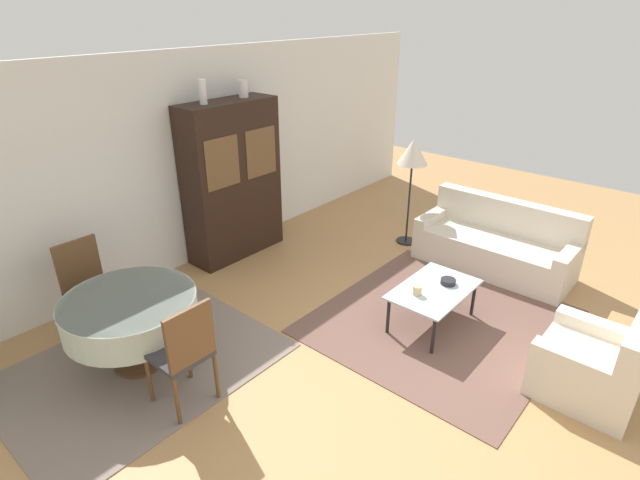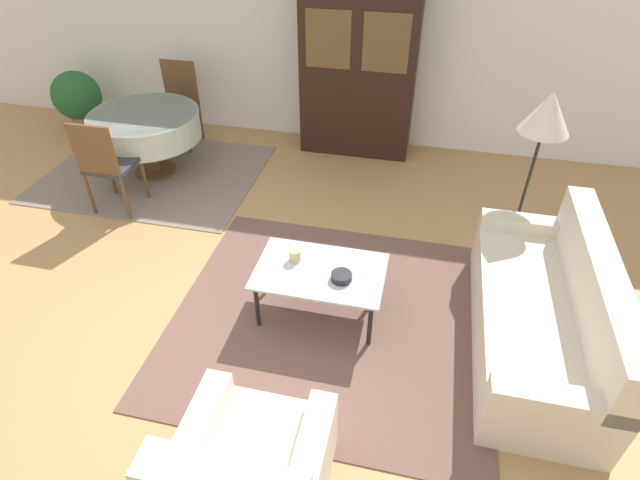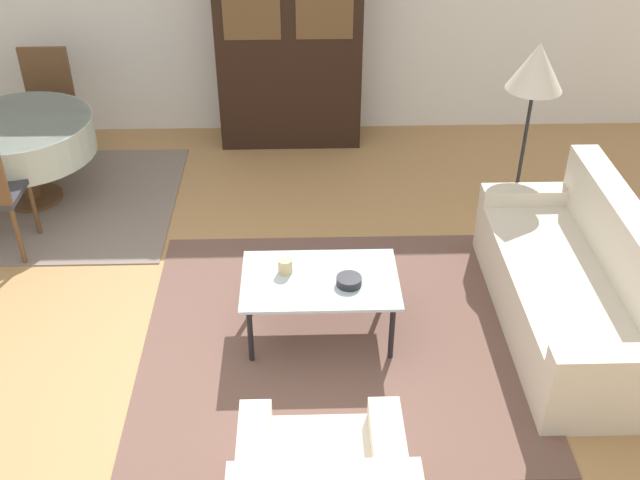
{
  "view_description": "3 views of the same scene",
  "coord_description": "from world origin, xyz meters",
  "px_view_note": "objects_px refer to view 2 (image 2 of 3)",
  "views": [
    {
      "loc": [
        -3.34,
        -1.64,
        3.17
      ],
      "look_at": [
        0.2,
        1.4,
        0.95
      ],
      "focal_mm": 28.0,
      "sensor_mm": 36.0,
      "label": 1
    },
    {
      "loc": [
        1.53,
        -2.46,
        3.02
      ],
      "look_at": [
        0.88,
        0.4,
        0.75
      ],
      "focal_mm": 28.0,
      "sensor_mm": 36.0,
      "label": 2
    },
    {
      "loc": [
        0.77,
        -3.44,
        3.34
      ],
      "look_at": [
        0.88,
        0.4,
        0.75
      ],
      "focal_mm": 42.0,
      "sensor_mm": 36.0,
      "label": 3
    }
  ],
  "objects_px": {
    "couch": "(544,316)",
    "display_cabinet": "(359,68)",
    "armchair": "(249,477)",
    "floor_lamp": "(547,118)",
    "dining_chair_near": "(105,162)",
    "coffee_table": "(320,274)",
    "cup": "(295,255)",
    "potted_plant": "(77,98)",
    "dining_table": "(146,126)",
    "dining_chair_far": "(178,99)",
    "bowl": "(341,277)"
  },
  "relations": [
    {
      "from": "coffee_table",
      "to": "cup",
      "type": "xyz_separation_m",
      "value": [
        -0.22,
        0.08,
        0.09
      ]
    },
    {
      "from": "cup",
      "to": "dining_chair_near",
      "type": "bearing_deg",
      "value": 157.9
    },
    {
      "from": "bowl",
      "to": "potted_plant",
      "type": "xyz_separation_m",
      "value": [
        -4.1,
        2.73,
        -0.02
      ]
    },
    {
      "from": "coffee_table",
      "to": "cup",
      "type": "relative_size",
      "value": 10.13
    },
    {
      "from": "armchair",
      "to": "dining_chair_near",
      "type": "distance_m",
      "value": 3.54
    },
    {
      "from": "armchair",
      "to": "coffee_table",
      "type": "xyz_separation_m",
      "value": [
        0.03,
        1.61,
        0.09
      ]
    },
    {
      "from": "display_cabinet",
      "to": "bowl",
      "type": "height_order",
      "value": "display_cabinet"
    },
    {
      "from": "couch",
      "to": "coffee_table",
      "type": "distance_m",
      "value": 1.7
    },
    {
      "from": "armchair",
      "to": "potted_plant",
      "type": "xyz_separation_m",
      "value": [
        -3.89,
        4.28,
        0.15
      ]
    },
    {
      "from": "coffee_table",
      "to": "cup",
      "type": "height_order",
      "value": "cup"
    },
    {
      "from": "couch",
      "to": "potted_plant",
      "type": "distance_m",
      "value": 6.21
    },
    {
      "from": "armchair",
      "to": "floor_lamp",
      "type": "distance_m",
      "value": 3.5
    },
    {
      "from": "dining_chair_near",
      "to": "potted_plant",
      "type": "xyz_separation_m",
      "value": [
        -1.49,
        1.69,
        -0.13
      ]
    },
    {
      "from": "dining_chair_far",
      "to": "bowl",
      "type": "bearing_deg",
      "value": 133.99
    },
    {
      "from": "display_cabinet",
      "to": "dining_chair_far",
      "type": "bearing_deg",
      "value": -172.19
    },
    {
      "from": "cup",
      "to": "potted_plant",
      "type": "height_order",
      "value": "potted_plant"
    },
    {
      "from": "dining_chair_far",
      "to": "floor_lamp",
      "type": "bearing_deg",
      "value": 161.81
    },
    {
      "from": "dining_table",
      "to": "potted_plant",
      "type": "relative_size",
      "value": 1.52
    },
    {
      "from": "couch",
      "to": "dining_chair_near",
      "type": "relative_size",
      "value": 1.91
    },
    {
      "from": "coffee_table",
      "to": "dining_chair_near",
      "type": "relative_size",
      "value": 0.99
    },
    {
      "from": "dining_chair_near",
      "to": "dining_chair_far",
      "type": "bearing_deg",
      "value": 90.0
    },
    {
      "from": "dining_table",
      "to": "dining_chair_near",
      "type": "height_order",
      "value": "dining_chair_near"
    },
    {
      "from": "display_cabinet",
      "to": "dining_chair_far",
      "type": "relative_size",
      "value": 2.05
    },
    {
      "from": "couch",
      "to": "floor_lamp",
      "type": "bearing_deg",
      "value": 3.85
    },
    {
      "from": "dining_table",
      "to": "armchair",
      "type": "bearing_deg",
      "value": -55.0
    },
    {
      "from": "couch",
      "to": "armchair",
      "type": "height_order",
      "value": "couch"
    },
    {
      "from": "couch",
      "to": "cup",
      "type": "relative_size",
      "value": 19.5
    },
    {
      "from": "display_cabinet",
      "to": "cup",
      "type": "relative_size",
      "value": 20.85
    },
    {
      "from": "dining_chair_near",
      "to": "potted_plant",
      "type": "distance_m",
      "value": 2.26
    },
    {
      "from": "cup",
      "to": "dining_chair_far",
      "type": "bearing_deg",
      "value": 130.73
    },
    {
      "from": "dining_chair_far",
      "to": "cup",
      "type": "relative_size",
      "value": 10.2
    },
    {
      "from": "display_cabinet",
      "to": "cup",
      "type": "distance_m",
      "value": 2.92
    },
    {
      "from": "dining_chair_far",
      "to": "cup",
      "type": "distance_m",
      "value": 3.38
    },
    {
      "from": "coffee_table",
      "to": "dining_chair_far",
      "type": "relative_size",
      "value": 0.99
    },
    {
      "from": "dining_chair_near",
      "to": "floor_lamp",
      "type": "relative_size",
      "value": 0.67
    },
    {
      "from": "couch",
      "to": "floor_lamp",
      "type": "height_order",
      "value": "floor_lamp"
    },
    {
      "from": "coffee_table",
      "to": "floor_lamp",
      "type": "relative_size",
      "value": 0.66
    },
    {
      "from": "couch",
      "to": "display_cabinet",
      "type": "bearing_deg",
      "value": 33.09
    },
    {
      "from": "couch",
      "to": "bowl",
      "type": "bearing_deg",
      "value": 93.33
    },
    {
      "from": "bowl",
      "to": "coffee_table",
      "type": "bearing_deg",
      "value": 160.39
    },
    {
      "from": "display_cabinet",
      "to": "bowl",
      "type": "distance_m",
      "value": 3.09
    },
    {
      "from": "dining_chair_near",
      "to": "cup",
      "type": "distance_m",
      "value": 2.38
    },
    {
      "from": "cup",
      "to": "potted_plant",
      "type": "xyz_separation_m",
      "value": [
        -3.7,
        2.59,
        -0.04
      ]
    },
    {
      "from": "armchair",
      "to": "dining_chair_near",
      "type": "relative_size",
      "value": 0.83
    },
    {
      "from": "display_cabinet",
      "to": "floor_lamp",
      "type": "xyz_separation_m",
      "value": [
        1.82,
        -1.63,
        0.26
      ]
    },
    {
      "from": "display_cabinet",
      "to": "coffee_table",
      "type": "bearing_deg",
      "value": -86.03
    },
    {
      "from": "display_cabinet",
      "to": "dining_table",
      "type": "bearing_deg",
      "value": -152.9
    },
    {
      "from": "couch",
      "to": "coffee_table",
      "type": "relative_size",
      "value": 1.93
    },
    {
      "from": "armchair",
      "to": "dining_chair_far",
      "type": "distance_m",
      "value": 4.89
    },
    {
      "from": "armchair",
      "to": "dining_chair_far",
      "type": "height_order",
      "value": "dining_chair_far"
    }
  ]
}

